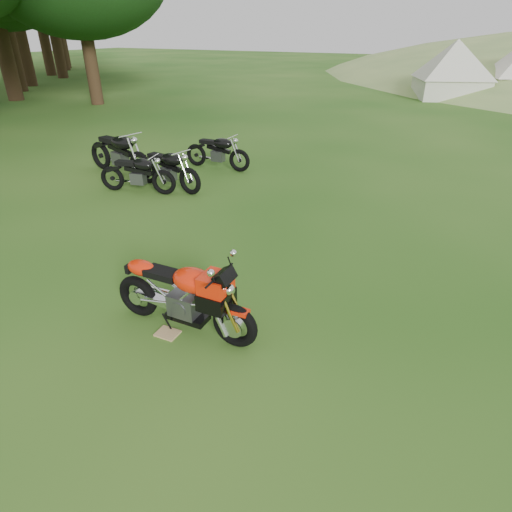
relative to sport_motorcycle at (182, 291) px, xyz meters
The scene contains 9 objects.
ground 0.99m from the sport_motorcycle, 57.29° to the left, with size 120.00×120.00×0.00m, color #184A0F.
treeline 25.08m from the sport_motorcycle, 141.23° to the left, with size 28.00×32.00×14.00m, color black, non-canonical shape.
sport_motorcycle is the anchor object (origin of this frame).
plywood_board 0.56m from the sport_motorcycle, 124.66° to the right, with size 0.25×0.20×0.02m, color tan.
vintage_moto_a 4.98m from the sport_motorcycle, 137.59° to the left, with size 1.65×0.38×0.87m, color black, non-canonical shape.
vintage_moto_b 5.04m from the sport_motorcycle, 130.31° to the left, with size 1.79×0.41×0.94m, color black, non-canonical shape.
vintage_moto_c 6.43m from the sport_motorcycle, 119.14° to the left, with size 1.70×0.39×0.90m, color black, non-canonical shape.
vintage_moto_d 6.42m from the sport_motorcycle, 139.88° to the left, with size 2.07×0.48×1.09m, color black, non-canonical shape.
tent_left 21.36m from the sport_motorcycle, 88.74° to the left, with size 3.06×3.06×2.65m, color beige, non-canonical shape.
Camera 1 is at (2.15, -3.85, 3.10)m, focal length 30.00 mm.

